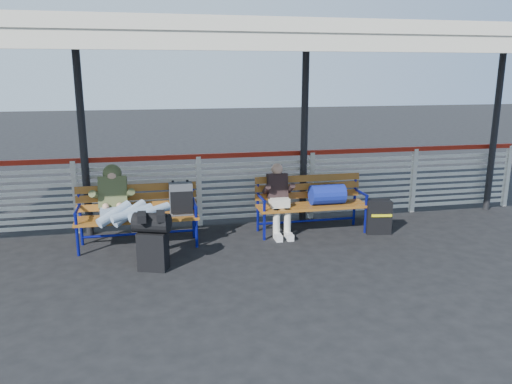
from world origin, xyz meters
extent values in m
plane|color=black|center=(0.00, 0.00, 0.00)|extent=(60.00, 60.00, 0.00)
cube|color=silver|center=(0.00, 1.90, 0.60)|extent=(12.00, 0.04, 1.04)
cube|color=#9C1C0E|center=(0.00, 1.90, 1.20)|extent=(12.00, 0.06, 0.08)
cube|color=silver|center=(6.00, 1.90, 0.60)|extent=(0.08, 0.08, 1.20)
cube|color=silver|center=(0.00, 0.90, 3.08)|extent=(12.60, 3.60, 0.16)
cube|color=silver|center=(0.00, -0.85, 2.95)|extent=(12.60, 0.06, 0.30)
cylinder|color=black|center=(-1.80, 1.75, 1.50)|extent=(0.12, 0.12, 3.00)
cylinder|color=black|center=(1.80, 1.75, 1.50)|extent=(0.12, 0.12, 3.00)
cylinder|color=black|center=(5.50, 1.75, 1.50)|extent=(0.12, 0.12, 3.00)
cube|color=black|center=(-0.81, 0.03, 0.26)|extent=(0.43, 0.35, 0.52)
cylinder|color=black|center=(-0.81, 0.03, 0.65)|extent=(0.54, 0.41, 0.26)
cube|color=#99561D|center=(-1.01, 0.98, 0.45)|extent=(1.80, 0.50, 0.04)
cube|color=#99561D|center=(-1.01, 1.24, 0.72)|extent=(1.80, 0.10, 0.40)
cylinder|color=#0D1593|center=(-1.86, 0.78, 0.23)|extent=(0.04, 0.04, 0.45)
cylinder|color=#0D1593|center=(-0.16, 0.78, 0.23)|extent=(0.04, 0.04, 0.45)
cylinder|color=#0D1593|center=(-1.86, 1.25, 0.45)|extent=(0.04, 0.04, 0.90)
cylinder|color=#0D1593|center=(-0.16, 1.25, 0.45)|extent=(0.04, 0.04, 0.90)
cube|color=#52545A|center=(-0.36, 1.00, 0.71)|extent=(0.35, 0.22, 0.49)
cube|color=#99561D|center=(1.76, 1.09, 0.45)|extent=(1.80, 0.50, 0.04)
cube|color=#99561D|center=(1.76, 1.35, 0.72)|extent=(1.80, 0.10, 0.40)
cylinder|color=#0D1593|center=(0.91, 0.89, 0.23)|extent=(0.04, 0.04, 0.45)
cylinder|color=#0D1593|center=(2.61, 0.89, 0.23)|extent=(0.04, 0.04, 0.45)
cylinder|color=#0D1593|center=(0.91, 1.36, 0.45)|extent=(0.04, 0.04, 0.90)
cylinder|color=#0D1593|center=(2.61, 1.36, 0.45)|extent=(0.04, 0.04, 0.90)
cylinder|color=navy|center=(2.01, 1.09, 0.63)|extent=(0.56, 0.33, 0.33)
cube|color=#93AAC5|center=(-1.36, 1.03, 0.54)|extent=(0.36, 0.26, 0.18)
cube|color=#48522C|center=(-1.36, 1.23, 0.80)|extent=(0.42, 0.38, 0.53)
sphere|color=#48522C|center=(-1.36, 1.33, 1.08)|extent=(0.28, 0.28, 0.28)
sphere|color=tan|center=(-1.36, 1.29, 1.07)|extent=(0.21, 0.21, 0.21)
cube|color=black|center=(-0.93, -0.03, 0.75)|extent=(0.11, 0.27, 0.10)
cube|color=black|center=(-0.69, -0.03, 0.75)|extent=(0.11, 0.27, 0.10)
cube|color=beige|center=(1.21, 1.12, 0.53)|extent=(0.30, 0.24, 0.16)
cube|color=black|center=(1.21, 1.26, 0.78)|extent=(0.32, 0.23, 0.42)
sphere|color=tan|center=(1.21, 1.28, 1.05)|extent=(0.19, 0.19, 0.19)
cylinder|color=beige|center=(1.12, 0.94, 0.24)|extent=(0.11, 0.11, 0.46)
cylinder|color=beige|center=(1.30, 0.94, 0.24)|extent=(0.11, 0.11, 0.46)
cube|color=silver|center=(1.12, 0.84, 0.05)|extent=(0.10, 0.24, 0.10)
cube|color=silver|center=(1.30, 0.84, 0.05)|extent=(0.10, 0.24, 0.10)
cube|color=black|center=(2.81, 0.84, 0.27)|extent=(0.43, 0.28, 0.55)
cube|color=yellow|center=(2.81, 0.72, 0.33)|extent=(0.33, 0.08, 0.04)
camera|label=1|loc=(-0.80, -6.37, 2.58)|focal=35.00mm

